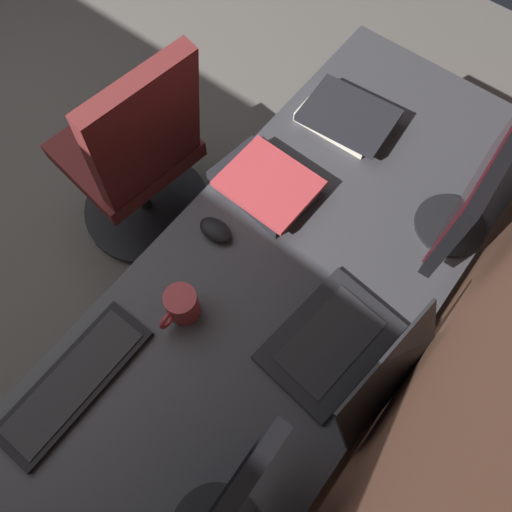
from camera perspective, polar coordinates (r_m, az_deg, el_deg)
wall_back at (r=0.75m, az=25.67°, el=-16.42°), size 4.41×0.10×2.60m
desk at (r=1.38m, az=1.64°, el=-6.04°), size 2.02×0.73×0.73m
drawer_pedestal at (r=1.69m, az=2.12°, el=-9.94°), size 0.40×0.51×0.69m
monitor_primary at (r=1.33m, az=24.75°, el=8.07°), size 0.48×0.20×0.42m
laptop_leftmost at (r=1.25m, az=11.04°, el=-11.09°), size 0.37×0.35×0.23m
keyboard_main at (r=1.33m, az=-20.21°, el=-13.46°), size 0.42×0.14×0.02m
mouse_main at (r=1.39m, az=-4.66°, el=2.98°), size 0.06×0.10×0.03m
book_stack_near at (r=1.62m, az=10.26°, el=15.53°), size 0.22×0.29×0.06m
book_stack_far at (r=1.45m, az=1.05°, el=8.22°), size 0.22×0.31×0.05m
coffee_mug at (r=1.28m, az=-8.58°, el=-5.60°), size 0.12×0.08×0.10m
office_chair at (r=1.91m, az=-13.47°, el=10.48°), size 0.56×0.58×0.97m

